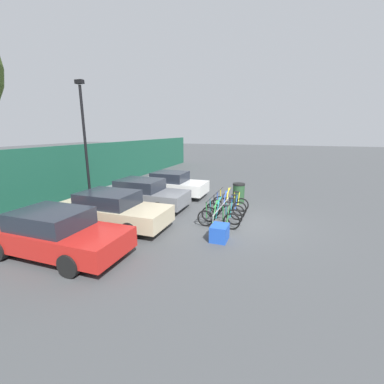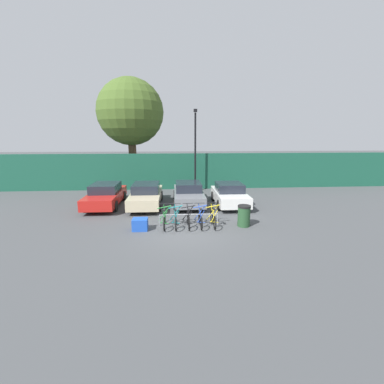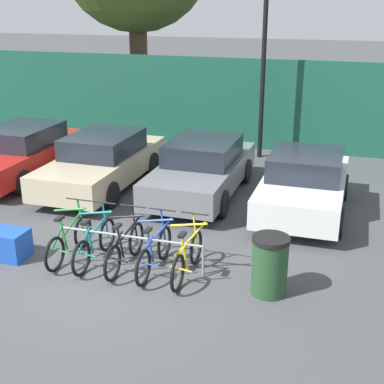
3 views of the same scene
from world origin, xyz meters
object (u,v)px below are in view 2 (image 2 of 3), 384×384
at_px(car_beige, 146,195).
at_px(trash_bin, 244,216).
at_px(bicycle_teal, 176,219).
at_px(bicycle_blue, 200,219).
at_px(bicycle_black, 188,219).
at_px(bicycle_yellow, 213,218).
at_px(car_white, 229,194).
at_px(lamp_post, 195,147).
at_px(bicycle_green, 164,219).
at_px(cargo_crate, 140,224).
at_px(tree_behind_hoarding, 131,112).
at_px(car_grey, 188,193).
at_px(bike_rack, 189,216).
at_px(car_red, 106,195).

bearing_deg(car_beige, trash_bin, -38.79).
height_order(bicycle_teal, car_beige, car_beige).
bearing_deg(bicycle_teal, bicycle_blue, 2.96).
relative_size(bicycle_black, bicycle_yellow, 1.00).
xyz_separation_m(car_beige, car_white, (5.22, -0.24, -0.00)).
relative_size(bicycle_blue, lamp_post, 0.27).
xyz_separation_m(bicycle_blue, bicycle_yellow, (0.63, 0.00, 0.00)).
height_order(bicycle_green, car_beige, car_beige).
bearing_deg(cargo_crate, tree_behind_hoarding, 99.83).
distance_m(bicycle_black, car_grey, 4.18).
xyz_separation_m(car_beige, trash_bin, (5.10, -4.10, -0.17)).
bearing_deg(cargo_crate, bike_rack, 11.56).
height_order(bicycle_teal, car_white, car_white).
relative_size(car_grey, tree_behind_hoarding, 0.49).
bearing_deg(tree_behind_hoarding, bicycle_blue, -66.11).
bearing_deg(car_beige, bicycle_blue, -53.04).
bearing_deg(car_grey, car_beige, -175.93).
bearing_deg(car_white, car_grey, 170.62).
bearing_deg(trash_bin, car_grey, 119.69).
height_order(car_grey, trash_bin, car_grey).
distance_m(bike_rack, bicycle_black, 0.18).
bearing_deg(tree_behind_hoarding, trash_bin, -57.73).
relative_size(bike_rack, bicycle_yellow, 1.69).
relative_size(bicycle_green, car_white, 0.43).
bearing_deg(car_beige, cargo_crate, -88.11).
xyz_separation_m(car_white, cargo_crate, (-5.08, -4.06, -0.42)).
bearing_deg(bike_rack, bicycle_black, -100.51).
xyz_separation_m(bicycle_teal, tree_behind_hoarding, (-3.58, 10.77, 5.80)).
xyz_separation_m(car_red, trash_bin, (7.62, -4.25, -0.17)).
xyz_separation_m(bicycle_yellow, trash_bin, (1.48, -0.13, 0.14)).
bearing_deg(bicycle_blue, lamp_post, 85.39).
xyz_separation_m(bicycle_green, car_grey, (1.39, 4.17, 0.31)).
height_order(car_grey, tree_behind_hoarding, tree_behind_hoarding).
height_order(bike_rack, car_red, car_red).
distance_m(bicycle_blue, car_beige, 4.99).
height_order(bicycle_blue, trash_bin, bicycle_blue).
relative_size(bicycle_teal, bicycle_yellow, 1.00).
bearing_deg(bicycle_black, bicycle_green, 177.32).
relative_size(bicycle_blue, tree_behind_hoarding, 0.19).
height_order(bicycle_blue, bicycle_yellow, same).
distance_m(car_beige, car_grey, 2.66).
bearing_deg(car_white, bicycle_black, -126.89).
bearing_deg(car_white, bicycle_teal, -132.45).
height_order(bicycle_black, car_red, car_red).
bearing_deg(bicycle_black, bicycle_yellow, -2.68).
relative_size(car_beige, car_white, 1.15).
distance_m(bicycle_teal, car_grey, 4.26).
xyz_separation_m(bicycle_green, bicycle_teal, (0.53, 0.00, 0.00)).
bearing_deg(car_red, car_grey, 0.50).
bearing_deg(cargo_crate, bicycle_blue, 6.45).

